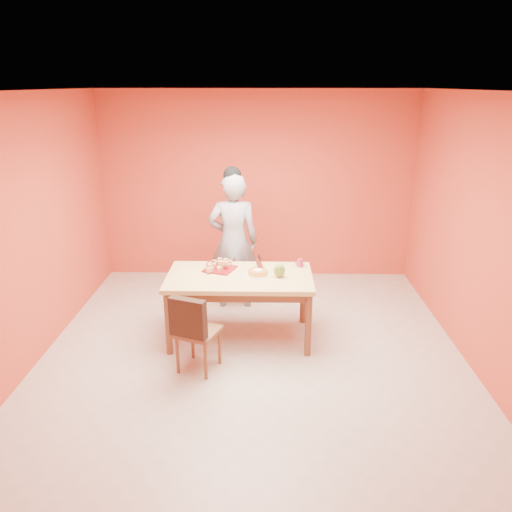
{
  "coord_description": "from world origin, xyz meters",
  "views": [
    {
      "loc": [
        0.14,
        -4.65,
        2.76
      ],
      "look_at": [
        0.03,
        0.3,
        1.04
      ],
      "focal_mm": 35.0,
      "sensor_mm": 36.0,
      "label": 1
    }
  ],
  "objects_px": {
    "checker_tin": "(299,264)",
    "magenta_glass": "(300,263)",
    "dining_table": "(240,283)",
    "person": "(233,242)",
    "egg_ornament": "(279,270)",
    "red_dinner_plate": "(218,264)",
    "pastry_platter": "(220,269)",
    "dining_chair": "(198,330)",
    "sponge_cake": "(258,272)"
  },
  "relations": [
    {
      "from": "person",
      "to": "egg_ornament",
      "type": "height_order",
      "value": "person"
    },
    {
      "from": "pastry_platter",
      "to": "red_dinner_plate",
      "type": "xyz_separation_m",
      "value": [
        -0.04,
        0.18,
        -0.0
      ]
    },
    {
      "from": "dining_chair",
      "to": "person",
      "type": "distance_m",
      "value": 1.66
    },
    {
      "from": "checker_tin",
      "to": "dining_chair",
      "type": "bearing_deg",
      "value": -135.62
    },
    {
      "from": "person",
      "to": "magenta_glass",
      "type": "height_order",
      "value": "person"
    },
    {
      "from": "person",
      "to": "egg_ornament",
      "type": "xyz_separation_m",
      "value": [
        0.56,
        -0.93,
        -0.03
      ]
    },
    {
      "from": "dining_table",
      "to": "checker_tin",
      "type": "distance_m",
      "value": 0.77
    },
    {
      "from": "checker_tin",
      "to": "magenta_glass",
      "type": "bearing_deg",
      "value": -90.0
    },
    {
      "from": "checker_tin",
      "to": "red_dinner_plate",
      "type": "bearing_deg",
      "value": 180.0
    },
    {
      "from": "dining_chair",
      "to": "egg_ornament",
      "type": "distance_m",
      "value": 1.12
    },
    {
      "from": "pastry_platter",
      "to": "person",
      "type": "bearing_deg",
      "value": 81.56
    },
    {
      "from": "dining_table",
      "to": "person",
      "type": "bearing_deg",
      "value": 98.01
    },
    {
      "from": "person",
      "to": "magenta_glass",
      "type": "distance_m",
      "value": 1.01
    },
    {
      "from": "red_dinner_plate",
      "to": "magenta_glass",
      "type": "distance_m",
      "value": 0.96
    },
    {
      "from": "dining_table",
      "to": "person",
      "type": "height_order",
      "value": "person"
    },
    {
      "from": "dining_chair",
      "to": "checker_tin",
      "type": "height_order",
      "value": "dining_chair"
    },
    {
      "from": "dining_table",
      "to": "magenta_glass",
      "type": "height_order",
      "value": "magenta_glass"
    },
    {
      "from": "egg_ornament",
      "to": "magenta_glass",
      "type": "bearing_deg",
      "value": 75.67
    },
    {
      "from": "dining_chair",
      "to": "red_dinner_plate",
      "type": "bearing_deg",
      "value": 104.36
    },
    {
      "from": "pastry_platter",
      "to": "checker_tin",
      "type": "distance_m",
      "value": 0.93
    },
    {
      "from": "sponge_cake",
      "to": "egg_ornament",
      "type": "bearing_deg",
      "value": -10.82
    },
    {
      "from": "dining_chair",
      "to": "egg_ornament",
      "type": "xyz_separation_m",
      "value": [
        0.82,
        0.65,
        0.4
      ]
    },
    {
      "from": "person",
      "to": "pastry_platter",
      "type": "relative_size",
      "value": 5.59
    },
    {
      "from": "dining_chair",
      "to": "sponge_cake",
      "type": "height_order",
      "value": "dining_chair"
    },
    {
      "from": "pastry_platter",
      "to": "egg_ornament",
      "type": "bearing_deg",
      "value": -18.0
    },
    {
      "from": "sponge_cake",
      "to": "magenta_glass",
      "type": "xyz_separation_m",
      "value": [
        0.48,
        0.29,
        0.01
      ]
    },
    {
      "from": "person",
      "to": "checker_tin",
      "type": "relative_size",
      "value": 18.07
    },
    {
      "from": "pastry_platter",
      "to": "egg_ornament",
      "type": "xyz_separation_m",
      "value": [
        0.67,
        -0.22,
        0.07
      ]
    },
    {
      "from": "dining_chair",
      "to": "red_dinner_plate",
      "type": "height_order",
      "value": "dining_chair"
    },
    {
      "from": "person",
      "to": "sponge_cake",
      "type": "bearing_deg",
      "value": 105.75
    },
    {
      "from": "dining_chair",
      "to": "red_dinner_plate",
      "type": "xyz_separation_m",
      "value": [
        0.11,
        1.04,
        0.33
      ]
    },
    {
      "from": "dining_chair",
      "to": "magenta_glass",
      "type": "bearing_deg",
      "value": 62.96
    },
    {
      "from": "egg_ornament",
      "to": "checker_tin",
      "type": "height_order",
      "value": "egg_ornament"
    },
    {
      "from": "dining_table",
      "to": "sponge_cake",
      "type": "distance_m",
      "value": 0.24
    },
    {
      "from": "red_dinner_plate",
      "to": "magenta_glass",
      "type": "bearing_deg",
      "value": -3.82
    },
    {
      "from": "pastry_platter",
      "to": "red_dinner_plate",
      "type": "bearing_deg",
      "value": 103.6
    },
    {
      "from": "dining_table",
      "to": "person",
      "type": "xyz_separation_m",
      "value": [
        -0.12,
        0.89,
        0.2
      ]
    },
    {
      "from": "magenta_glass",
      "to": "checker_tin",
      "type": "height_order",
      "value": "magenta_glass"
    },
    {
      "from": "dining_chair",
      "to": "sponge_cake",
      "type": "distance_m",
      "value": 0.97
    },
    {
      "from": "dining_table",
      "to": "red_dinner_plate",
      "type": "height_order",
      "value": "red_dinner_plate"
    },
    {
      "from": "egg_ornament",
      "to": "person",
      "type": "bearing_deg",
      "value": 143.03
    },
    {
      "from": "dining_chair",
      "to": "egg_ornament",
      "type": "relative_size",
      "value": 5.45
    },
    {
      "from": "red_dinner_plate",
      "to": "checker_tin",
      "type": "distance_m",
      "value": 0.95
    },
    {
      "from": "dining_chair",
      "to": "magenta_glass",
      "type": "xyz_separation_m",
      "value": [
        1.06,
        0.98,
        0.37
      ]
    },
    {
      "from": "dining_table",
      "to": "egg_ornament",
      "type": "distance_m",
      "value": 0.47
    },
    {
      "from": "dining_chair",
      "to": "sponge_cake",
      "type": "relative_size",
      "value": 3.86
    },
    {
      "from": "dining_chair",
      "to": "checker_tin",
      "type": "xyz_separation_m",
      "value": [
        1.06,
        1.04,
        0.33
      ]
    },
    {
      "from": "red_dinner_plate",
      "to": "egg_ornament",
      "type": "bearing_deg",
      "value": -29.03
    },
    {
      "from": "dining_table",
      "to": "sponge_cake",
      "type": "xyz_separation_m",
      "value": [
        0.2,
        0.0,
        0.13
      ]
    },
    {
      "from": "sponge_cake",
      "to": "egg_ornament",
      "type": "height_order",
      "value": "egg_ornament"
    }
  ]
}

